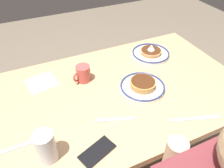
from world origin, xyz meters
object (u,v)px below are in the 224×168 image
object	(u,v)px
coffee_mug	(83,73)
paper_napkin	(42,83)
drinking_glass	(46,148)
butter_knife	(195,118)
plate_center_pancakes	(151,53)
cell_phone	(97,152)
fork_far	(19,146)
fork_near	(115,120)
plate_near_main	(143,86)

from	to	relation	value
coffee_mug	paper_napkin	xyz separation A→B (m)	(0.21, -0.07, -0.04)
drinking_glass	butter_knife	distance (m)	0.65
plate_center_pancakes	drinking_glass	size ratio (longest dim) A/B	1.75
plate_center_pancakes	paper_napkin	size ratio (longest dim) A/B	1.58
plate_center_pancakes	coffee_mug	xyz separation A→B (m)	(0.47, 0.07, 0.03)
butter_knife	paper_napkin	bearing A→B (deg)	-43.11
cell_phone	paper_napkin	xyz separation A→B (m)	(0.12, -0.52, -0.00)
cell_phone	fork_far	bearing A→B (deg)	-49.06
cell_phone	butter_knife	distance (m)	0.47
coffee_mug	butter_knife	size ratio (longest dim) A/B	0.46
plate_center_pancakes	fork_near	bearing A→B (deg)	42.24
paper_napkin	fork_far	distance (m)	0.40
plate_center_pancakes	butter_knife	world-z (taller)	plate_center_pancakes
coffee_mug	drinking_glass	world-z (taller)	drinking_glass
cell_phone	drinking_glass	bearing A→B (deg)	-38.03
drinking_glass	fork_near	xyz separation A→B (m)	(-0.31, -0.06, -0.06)
cell_phone	butter_knife	size ratio (longest dim) A/B	0.63
coffee_mug	cell_phone	bearing A→B (deg)	77.96
plate_near_main	plate_center_pancakes	world-z (taller)	plate_center_pancakes
plate_near_main	paper_napkin	world-z (taller)	plate_near_main
cell_phone	coffee_mug	bearing A→B (deg)	-122.26
plate_center_pancakes	coffee_mug	bearing A→B (deg)	7.88
drinking_glass	butter_knife	xyz separation A→B (m)	(-0.64, 0.08, -0.06)
plate_near_main	cell_phone	distance (m)	0.44
paper_napkin	butter_knife	size ratio (longest dim) A/B	0.66
paper_napkin	butter_knife	distance (m)	0.80
plate_near_main	coffee_mug	size ratio (longest dim) A/B	2.24
plate_near_main	paper_napkin	xyz separation A→B (m)	(0.47, -0.27, -0.02)
coffee_mug	fork_near	bearing A→B (deg)	96.20
plate_center_pancakes	cell_phone	distance (m)	0.77
fork_far	coffee_mug	bearing A→B (deg)	-141.13
plate_center_pancakes	fork_near	distance (m)	0.59
plate_center_pancakes	paper_napkin	xyz separation A→B (m)	(0.69, -0.01, -0.02)
drinking_glass	butter_knife	world-z (taller)	drinking_glass
fork_far	butter_knife	xyz separation A→B (m)	(-0.74, 0.17, -0.00)
paper_napkin	butter_knife	xyz separation A→B (m)	(-0.58, 0.55, 0.00)
drinking_glass	cell_phone	distance (m)	0.19
plate_near_main	fork_near	size ratio (longest dim) A/B	1.32
cell_phone	butter_knife	bearing A→B (deg)	156.98
plate_near_main	cell_phone	size ratio (longest dim) A/B	1.63
coffee_mug	fork_near	distance (m)	0.34
coffee_mug	fork_far	size ratio (longest dim) A/B	0.52
plate_near_main	fork_near	distance (m)	0.26
cell_phone	paper_napkin	world-z (taller)	cell_phone
coffee_mug	paper_napkin	world-z (taller)	coffee_mug
coffee_mug	butter_knife	xyz separation A→B (m)	(-0.37, 0.47, -0.04)
plate_near_main	butter_knife	world-z (taller)	plate_near_main
plate_center_pancakes	fork_near	world-z (taller)	plate_center_pancakes
plate_near_main	coffee_mug	bearing A→B (deg)	-37.08
plate_near_main	drinking_glass	bearing A→B (deg)	20.73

